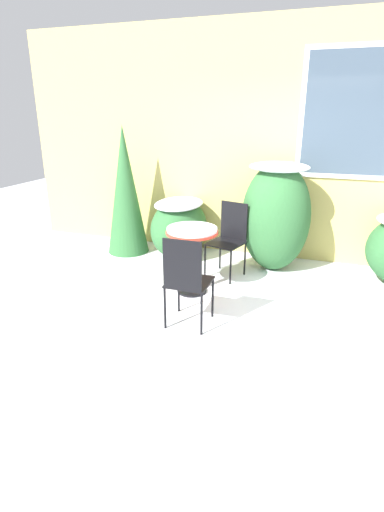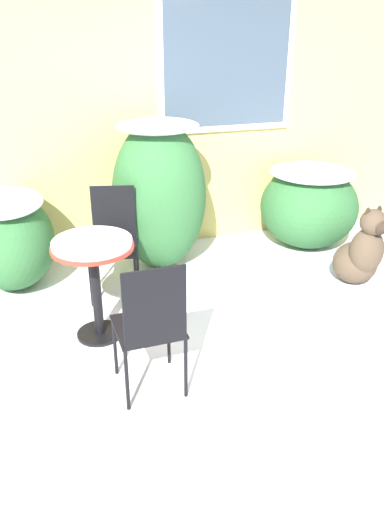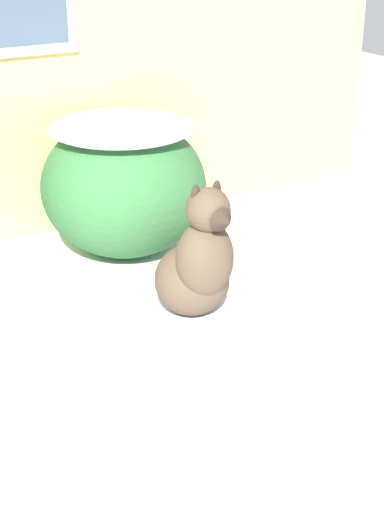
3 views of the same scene
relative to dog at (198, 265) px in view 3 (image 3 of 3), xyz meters
name	(u,v)px [view 3 (image 3 of 3)]	position (x,y,z in m)	size (l,w,h in m)	color
shrub_right	(124,181)	(0.04, 0.99, 0.17)	(1.03, 1.04, 0.87)	#2D6033
dog	(198,265)	(0.00, 0.00, 0.00)	(0.43, 0.62, 0.78)	#4C3D2D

